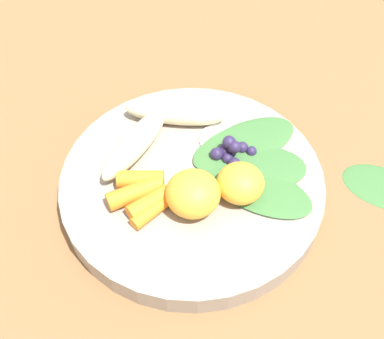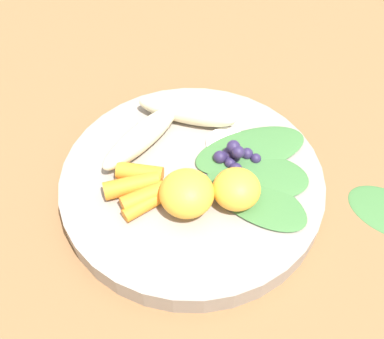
{
  "view_description": "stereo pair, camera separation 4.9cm",
  "coord_description": "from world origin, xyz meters",
  "px_view_note": "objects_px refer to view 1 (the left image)",
  "views": [
    {
      "loc": [
        -0.07,
        -0.3,
        0.42
      ],
      "look_at": [
        0.0,
        0.0,
        0.04
      ],
      "focal_mm": 43.42,
      "sensor_mm": 36.0,
      "label": 1
    },
    {
      "loc": [
        -0.02,
        -0.31,
        0.42
      ],
      "look_at": [
        0.0,
        0.0,
        0.04
      ],
      "focal_mm": 43.42,
      "sensor_mm": 36.0,
      "label": 2
    }
  ],
  "objects_px": {
    "orange_segment_near": "(240,183)",
    "banana_peeled_right": "(176,112)",
    "bowl": "(192,183)",
    "kale_leaf_stray": "(383,186)",
    "banana_peeled_left": "(135,143)"
  },
  "relations": [
    {
      "from": "orange_segment_near",
      "to": "banana_peeled_right",
      "type": "bearing_deg",
      "value": 108.71
    },
    {
      "from": "bowl",
      "to": "kale_leaf_stray",
      "type": "bearing_deg",
      "value": -12.01
    },
    {
      "from": "banana_peeled_left",
      "to": "kale_leaf_stray",
      "type": "height_order",
      "value": "banana_peeled_left"
    },
    {
      "from": "banana_peeled_right",
      "to": "orange_segment_near",
      "type": "xyz_separation_m",
      "value": [
        0.04,
        -0.12,
        0.0
      ]
    },
    {
      "from": "bowl",
      "to": "banana_peeled_left",
      "type": "bearing_deg",
      "value": 138.03
    },
    {
      "from": "banana_peeled_left",
      "to": "kale_leaf_stray",
      "type": "relative_size",
      "value": 1.29
    },
    {
      "from": "kale_leaf_stray",
      "to": "banana_peeled_left",
      "type": "bearing_deg",
      "value": -159.19
    },
    {
      "from": "banana_peeled_left",
      "to": "orange_segment_near",
      "type": "xyz_separation_m",
      "value": [
        0.09,
        -0.08,
        0.0
      ]
    },
    {
      "from": "bowl",
      "to": "kale_leaf_stray",
      "type": "distance_m",
      "value": 0.21
    },
    {
      "from": "bowl",
      "to": "kale_leaf_stray",
      "type": "xyz_separation_m",
      "value": [
        0.21,
        -0.04,
        -0.01
      ]
    },
    {
      "from": "banana_peeled_left",
      "to": "banana_peeled_right",
      "type": "bearing_deg",
      "value": 167.3
    },
    {
      "from": "bowl",
      "to": "orange_segment_near",
      "type": "distance_m",
      "value": 0.06
    },
    {
      "from": "bowl",
      "to": "banana_peeled_left",
      "type": "distance_m",
      "value": 0.08
    },
    {
      "from": "orange_segment_near",
      "to": "kale_leaf_stray",
      "type": "distance_m",
      "value": 0.17
    },
    {
      "from": "banana_peeled_right",
      "to": "orange_segment_near",
      "type": "height_order",
      "value": "orange_segment_near"
    }
  ]
}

